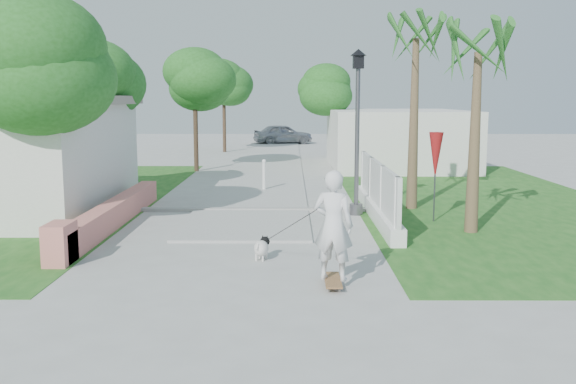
{
  "coord_description": "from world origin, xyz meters",
  "views": [
    {
      "loc": [
        1.13,
        -11.75,
        3.16
      ],
      "look_at": [
        1.06,
        2.27,
        1.1
      ],
      "focal_mm": 40.0,
      "sensor_mm": 36.0,
      "label": 1
    }
  ],
  "objects_px": {
    "street_lamp": "(357,126)",
    "dog": "(262,247)",
    "skateboarder": "(297,227)",
    "parked_car": "(283,134)",
    "patio_umbrella": "(436,157)",
    "bollard": "(264,174)"
  },
  "relations": [
    {
      "from": "patio_umbrella",
      "to": "skateboarder",
      "type": "relative_size",
      "value": 0.92
    },
    {
      "from": "patio_umbrella",
      "to": "skateboarder",
      "type": "bearing_deg",
      "value": -126.0
    },
    {
      "from": "dog",
      "to": "skateboarder",
      "type": "bearing_deg",
      "value": -40.51
    },
    {
      "from": "bollard",
      "to": "dog",
      "type": "relative_size",
      "value": 1.72
    },
    {
      "from": "patio_umbrella",
      "to": "skateboarder",
      "type": "height_order",
      "value": "patio_umbrella"
    },
    {
      "from": "bollard",
      "to": "dog",
      "type": "height_order",
      "value": "bollard"
    },
    {
      "from": "street_lamp",
      "to": "skateboarder",
      "type": "relative_size",
      "value": 1.77
    },
    {
      "from": "patio_umbrella",
      "to": "parked_car",
      "type": "height_order",
      "value": "patio_umbrella"
    },
    {
      "from": "bollard",
      "to": "parked_car",
      "type": "relative_size",
      "value": 0.27
    },
    {
      "from": "bollard",
      "to": "skateboarder",
      "type": "bearing_deg",
      "value": -84.37
    },
    {
      "from": "parked_car",
      "to": "patio_umbrella",
      "type": "bearing_deg",
      "value": 173.56
    },
    {
      "from": "skateboarder",
      "to": "parked_car",
      "type": "distance_m",
      "value": 33.09
    },
    {
      "from": "street_lamp",
      "to": "dog",
      "type": "relative_size",
      "value": 7.02
    },
    {
      "from": "bollard",
      "to": "parked_car",
      "type": "height_order",
      "value": "parked_car"
    },
    {
      "from": "dog",
      "to": "parked_car",
      "type": "relative_size",
      "value": 0.16
    },
    {
      "from": "skateboarder",
      "to": "parked_car",
      "type": "bearing_deg",
      "value": -71.23
    },
    {
      "from": "street_lamp",
      "to": "bollard",
      "type": "bearing_deg",
      "value": 120.96
    },
    {
      "from": "street_lamp",
      "to": "dog",
      "type": "bearing_deg",
      "value": -115.61
    },
    {
      "from": "patio_umbrella",
      "to": "dog",
      "type": "bearing_deg",
      "value": -137.44
    },
    {
      "from": "street_lamp",
      "to": "parked_car",
      "type": "bearing_deg",
      "value": 94.92
    },
    {
      "from": "dog",
      "to": "parked_car",
      "type": "xyz_separation_m",
      "value": [
        0.01,
        32.07,
        0.44
      ]
    },
    {
      "from": "street_lamp",
      "to": "parked_car",
      "type": "relative_size",
      "value": 1.11
    }
  ]
}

